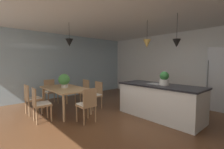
# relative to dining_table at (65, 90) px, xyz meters

# --- Properties ---
(ground_plane) EXTENTS (10.00, 8.40, 0.04)m
(ground_plane) POSITION_rel_dining_table_xyz_m (2.06, 0.88, -0.68)
(ground_plane) COLOR brown
(ceiling_slab) EXTENTS (10.00, 8.40, 0.12)m
(ceiling_slab) POSITION_rel_dining_table_xyz_m (2.06, 0.88, 2.10)
(ceiling_slab) COLOR white
(wall_back_kitchen) EXTENTS (10.00, 0.12, 2.70)m
(wall_back_kitchen) POSITION_rel_dining_table_xyz_m (2.06, 4.14, 0.69)
(wall_back_kitchen) COLOR white
(wall_back_kitchen) RESTS_ON ground_plane
(window_wall_left_glazing) EXTENTS (0.06, 8.40, 2.70)m
(window_wall_left_glazing) POSITION_rel_dining_table_xyz_m (-2.00, 0.88, 0.69)
(window_wall_left_glazing) COLOR #9EB7C6
(window_wall_left_glazing) RESTS_ON ground_plane
(dining_table) EXTENTS (1.71, 0.97, 0.73)m
(dining_table) POSITION_rel_dining_table_xyz_m (0.00, 0.00, 0.00)
(dining_table) COLOR tan
(dining_table) RESTS_ON ground_plane
(chair_far_right) EXTENTS (0.40, 0.40, 0.87)m
(chair_far_right) POSITION_rel_dining_table_xyz_m (0.39, 0.86, -0.19)
(chair_far_right) COLOR #A87F56
(chair_far_right) RESTS_ON ground_plane
(chair_near_left) EXTENTS (0.41, 0.41, 0.87)m
(chair_near_left) POSITION_rel_dining_table_xyz_m (-0.38, -0.86, -0.19)
(chair_near_left) COLOR #A87F56
(chair_near_left) RESTS_ON ground_plane
(chair_kitchen_end) EXTENTS (0.40, 0.40, 0.87)m
(chair_kitchen_end) POSITION_rel_dining_table_xyz_m (1.23, 0.00, -0.19)
(chair_kitchen_end) COLOR #A87F56
(chair_kitchen_end) RESTS_ON ground_plane
(chair_near_right) EXTENTS (0.43, 0.43, 0.87)m
(chair_near_right) POSITION_rel_dining_table_xyz_m (0.38, -0.86, -0.19)
(chair_near_right) COLOR #A87F56
(chair_near_right) RESTS_ON ground_plane
(chair_far_left) EXTENTS (0.41, 0.41, 0.87)m
(chair_far_left) POSITION_rel_dining_table_xyz_m (-0.39, 0.86, -0.19)
(chair_far_left) COLOR #A87F56
(chair_far_left) RESTS_ON ground_plane
(chair_window_end) EXTENTS (0.40, 0.40, 0.87)m
(chair_window_end) POSITION_rel_dining_table_xyz_m (-1.23, -0.00, -0.19)
(chair_window_end) COLOR #A87F56
(chair_window_end) RESTS_ON ground_plane
(kitchen_island) EXTENTS (2.25, 0.93, 0.91)m
(kitchen_island) POSITION_rel_dining_table_xyz_m (2.20, 1.69, -0.20)
(kitchen_island) COLOR silver
(kitchen_island) RESTS_ON ground_plane
(refrigerator) EXTENTS (0.73, 0.67, 1.97)m
(refrigerator) POSITION_rel_dining_table_xyz_m (3.17, 3.74, 0.32)
(refrigerator) COLOR #B2B5B7
(refrigerator) RESTS_ON ground_plane
(pendant_over_table) EXTENTS (0.23, 0.23, 0.71)m
(pendant_over_table) POSITION_rel_dining_table_xyz_m (0.06, 0.14, 1.44)
(pendant_over_table) COLOR black
(pendant_over_island_main) EXTENTS (0.22, 0.22, 0.77)m
(pendant_over_island_main) POSITION_rel_dining_table_xyz_m (1.77, 1.69, 1.38)
(pendant_over_island_main) COLOR black
(pendant_over_island_aux) EXTENTS (0.19, 0.19, 0.83)m
(pendant_over_island_aux) POSITION_rel_dining_table_xyz_m (2.64, 1.69, 1.31)
(pendant_over_island_aux) COLOR black
(potted_plant_on_island) EXTENTS (0.24, 0.24, 0.37)m
(potted_plant_on_island) POSITION_rel_dining_table_xyz_m (2.34, 1.69, 0.42)
(potted_plant_on_island) COLOR beige
(potted_plant_on_island) RESTS_ON kitchen_island
(potted_plant_on_table) EXTENTS (0.34, 0.34, 0.43)m
(potted_plant_on_table) POSITION_rel_dining_table_xyz_m (-0.01, -0.03, 0.31)
(potted_plant_on_table) COLOR beige
(potted_plant_on_table) RESTS_ON dining_table
(vase_on_dining_table) EXTENTS (0.10, 0.10, 0.14)m
(vase_on_dining_table) POSITION_rel_dining_table_xyz_m (-0.06, 0.07, 0.14)
(vase_on_dining_table) COLOR silver
(vase_on_dining_table) RESTS_ON dining_table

